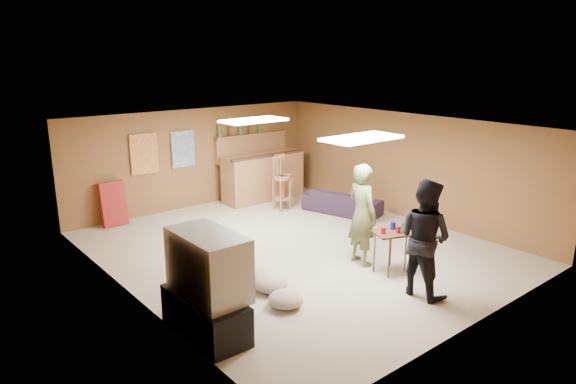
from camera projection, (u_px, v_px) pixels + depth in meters
ground at (295, 248)px, 9.18m from camera, size 7.00×7.00×0.00m
ceiling at (296, 125)px, 8.61m from camera, size 6.00×7.00×0.02m
wall_back at (195, 158)px, 11.50m from camera, size 6.00×0.02×2.20m
wall_front at (480, 245)px, 6.28m from camera, size 6.00×0.02×2.20m
wall_left at (129, 224)px, 7.05m from camera, size 0.02×7.00×2.20m
wall_right at (405, 166)px, 10.73m from camera, size 0.02×7.00×2.20m
tv_stand at (205, 315)px, 6.32m from camera, size 0.55×1.30×0.50m
dvd_box at (221, 316)px, 6.49m from camera, size 0.35×0.50×0.08m
tv_body at (208, 264)px, 6.20m from camera, size 0.60×1.10×0.80m
tv_screen at (230, 258)px, 6.39m from camera, size 0.02×0.95×0.65m
bar_counter at (263, 177)px, 12.15m from camera, size 2.00×0.60×1.10m
bar_lip at (269, 155)px, 11.82m from camera, size 2.10×0.12×0.05m
bar_shelf at (251, 135)px, 12.24m from camera, size 2.00×0.18×0.05m
bar_backing at (251, 147)px, 12.34m from camera, size 2.00×0.14×0.60m
poster_left at (144, 154)px, 10.67m from camera, size 0.60×0.03×0.85m
poster_right at (183, 149)px, 11.22m from camera, size 0.55×0.03×0.80m
folding_chair_stack at (113, 204)px, 10.29m from camera, size 0.50×0.26×0.91m
ceiling_panel_front at (362, 138)px, 7.49m from camera, size 1.20×0.60×0.04m
ceiling_panel_back at (254, 120)px, 9.51m from camera, size 1.20×0.60×0.04m
person_olive at (362, 214)px, 8.32m from camera, size 0.48×0.66×1.68m
person_black at (424, 238)px, 7.23m from camera, size 0.67×0.85×1.70m
sofa at (342, 202)px, 11.17m from camera, size 1.11×1.82×0.50m
tray_table at (390, 252)px, 8.11m from camera, size 0.62×0.56×0.66m
cup_red_near at (383, 231)px, 7.95m from camera, size 0.10×0.10×0.10m
cup_red_far at (398, 230)px, 7.99m from camera, size 0.09×0.09×0.11m
cup_blue at (393, 226)px, 8.16m from camera, size 0.11×0.11×0.12m
bar_stool_left at (281, 183)px, 11.31m from camera, size 0.42×0.42×1.22m
bar_stool_right at (284, 182)px, 11.56m from camera, size 0.47×0.47×1.13m
cushion_near_tv at (271, 283)px, 7.50m from camera, size 0.62×0.62×0.23m
cushion_mid at (259, 275)px, 7.80m from camera, size 0.62×0.62×0.22m
cushion_far at (286, 299)px, 7.03m from camera, size 0.60×0.60×0.22m
bottle_row at (240, 130)px, 11.98m from camera, size 1.20×0.08×0.26m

